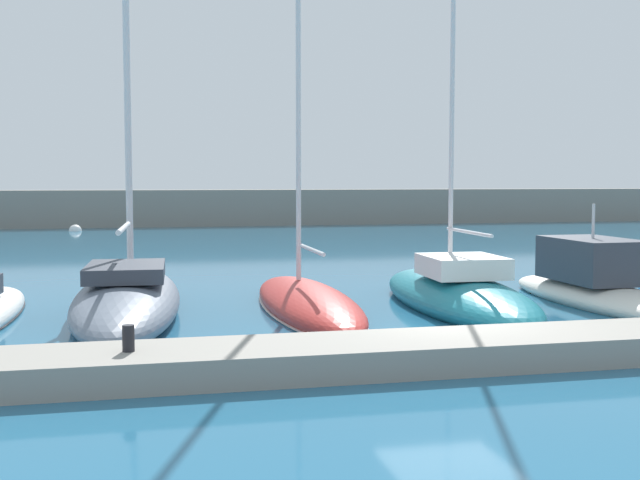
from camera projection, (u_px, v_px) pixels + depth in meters
name	position (u px, v px, depth m)	size (l,w,h in m)	color
ground_plane	(450.00, 345.00, 15.95)	(120.00, 120.00, 0.00)	#236084
dock_pier	(483.00, 349.00, 14.38)	(25.03, 1.93, 0.53)	gray
breakwater_seawall	(226.00, 207.00, 58.01)	(108.00, 3.20, 2.62)	gray
sailboat_slate_second	(127.00, 294.00, 19.65)	(3.01, 10.49, 18.43)	slate
sailboat_red_third	(307.00, 299.00, 20.23)	(2.16, 8.69, 16.89)	#B72D28
sailboat_teal_fourth	(457.00, 292.00, 20.62)	(2.98, 8.75, 17.34)	#19707F
motorboat_ivory_fifth	(595.00, 285.00, 21.42)	(2.32, 7.90, 2.95)	silver
mooring_buoy_white	(75.00, 231.00, 51.51)	(0.83, 0.83, 0.83)	white
dock_bollard	(128.00, 338.00, 12.96)	(0.20, 0.20, 0.44)	black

